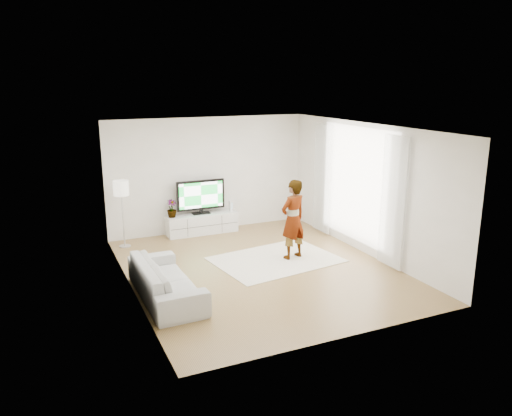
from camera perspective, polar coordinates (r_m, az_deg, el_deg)
name	(u,v)px	position (r m, az deg, el deg)	size (l,w,h in m)	color
floor	(259,269)	(10.02, 0.38, -6.97)	(6.00, 6.00, 0.00)	#9E7A47
ceiling	(260,128)	(9.37, 0.41, 9.18)	(6.00, 6.00, 0.00)	white
wall_left	(128,215)	(8.89, -14.42, -0.76)	(0.02, 6.00, 2.80)	white
wall_right	(366,189)	(10.86, 12.48, 2.09)	(0.02, 6.00, 2.80)	white
wall_back	(209,175)	(12.33, -5.45, 3.82)	(5.00, 0.02, 2.80)	white
wall_front	(349,247)	(7.09, 10.59, -4.39)	(5.00, 0.02, 2.80)	white
window	(357,185)	(11.07, 11.49, 2.64)	(0.01, 2.60, 2.50)	white
curtain_near	(393,202)	(10.05, 15.38, 0.63)	(0.04, 0.70, 2.60)	white
curtain_far	(322,179)	(12.11, 7.59, 3.32)	(0.04, 0.70, 2.60)	white
media_console	(202,223)	(12.29, -6.21, -1.77)	(1.74, 0.49, 0.49)	white
television	(201,196)	(12.15, -6.33, 1.41)	(1.19, 0.23, 0.83)	black
game_console	(231,206)	(12.44, -2.93, 0.25)	(0.08, 0.19, 0.25)	white
potted_plant	(172,209)	(11.98, -9.62, -0.07)	(0.24, 0.24, 0.42)	#3F7238
rug	(276,260)	(10.51, 2.28, -5.91)	(2.48, 1.79, 0.01)	white
player	(293,219)	(10.38, 4.25, -1.30)	(0.61, 0.40, 1.68)	#334772
sofa	(166,280)	(8.81, -10.26, -8.06)	(2.21, 0.86, 0.65)	beige
floor_lamp	(121,191)	(11.36, -15.15, 1.88)	(0.34, 0.34, 1.52)	silver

